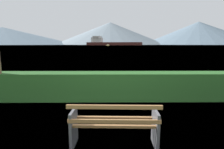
{
  "coord_description": "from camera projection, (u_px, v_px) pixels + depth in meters",
  "views": [
    {
      "loc": [
        -0.07,
        -3.26,
        1.84
      ],
      "look_at": [
        0.0,
        4.32,
        0.63
      ],
      "focal_mm": 30.51,
      "sensor_mm": 36.0,
      "label": 1
    }
  ],
  "objects": [
    {
      "name": "park_bench",
      "position": [
        114.0,
        125.0,
        3.39
      ],
      "size": [
        1.58,
        0.62,
        0.87
      ],
      "color": "olive",
      "rests_on": "ground_plane"
    },
    {
      "name": "distant_hills",
      "position": [
        102.0,
        34.0,
        568.08
      ],
      "size": [
        953.24,
        421.76,
        68.84
      ],
      "color": "slate",
      "rests_on": "ground_plane"
    },
    {
      "name": "ground_plane",
      "position": [
        114.0,
        145.0,
        3.51
      ],
      "size": [
        1400.0,
        1400.0,
        0.0
      ],
      "primitive_type": "plane",
      "color": "#4C6B33"
    },
    {
      "name": "fishing_boat_near",
      "position": [
        108.0,
        45.0,
        243.75
      ],
      "size": [
        5.14,
        4.45,
        1.43
      ],
      "color": "gold",
      "rests_on": "water_surface"
    },
    {
      "name": "hedge_row",
      "position": [
        112.0,
        86.0,
        6.38
      ],
      "size": [
        11.99,
        0.78,
        0.91
      ],
      "primitive_type": "cube",
      "color": "#285B23",
      "rests_on": "ground_plane"
    },
    {
      "name": "water_surface",
      "position": [
        110.0,
        45.0,
        307.87
      ],
      "size": [
        620.0,
        620.0,
        0.0
      ],
      "primitive_type": "plane",
      "color": "#6B8EA3",
      "rests_on": "ground_plane"
    },
    {
      "name": "cargo_ship_large",
      "position": [
        110.0,
        43.0,
        310.53
      ],
      "size": [
        91.06,
        34.95,
        14.9
      ],
      "color": "#471E19",
      "rests_on": "water_surface"
    }
  ]
}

